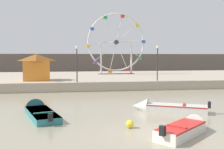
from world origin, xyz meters
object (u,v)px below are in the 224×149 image
at_px(mooring_buoy_orange, 130,124).
at_px(promenade_lamp_near, 157,58).
at_px(motorboat_pale_grey, 164,107).
at_px(motorboat_white_red_stripe, 186,128).
at_px(motorboat_teal_painted, 38,111).
at_px(ferris_wheel_white_frame, 116,44).
at_px(promenade_lamp_far, 77,59).
at_px(carnival_booth_orange_canopy, 37,67).

bearing_deg(mooring_buoy_orange, promenade_lamp_near, 66.58).
relative_size(motorboat_pale_grey, motorboat_white_red_stripe, 1.32).
distance_m(motorboat_pale_grey, mooring_buoy_orange, 5.18).
height_order(motorboat_white_red_stripe, mooring_buoy_orange, motorboat_white_red_stripe).
distance_m(motorboat_teal_painted, mooring_buoy_orange, 6.93).
relative_size(motorboat_pale_grey, ferris_wheel_white_frame, 0.53).
height_order(promenade_lamp_near, promenade_lamp_far, promenade_lamp_near).
bearing_deg(motorboat_white_red_stripe, motorboat_pale_grey, 41.11).
distance_m(promenade_lamp_far, mooring_buoy_orange, 16.26).
bearing_deg(motorboat_teal_painted, motorboat_white_red_stripe, -144.09).
relative_size(motorboat_teal_painted, carnival_booth_orange_canopy, 1.76).
height_order(motorboat_white_red_stripe, promenade_lamp_near, promenade_lamp_near).
height_order(motorboat_teal_painted, carnival_booth_orange_canopy, carnival_booth_orange_canopy).
bearing_deg(promenade_lamp_far, ferris_wheel_white_frame, 62.72).
distance_m(motorboat_pale_grey, promenade_lamp_far, 13.52).
distance_m(motorboat_teal_painted, motorboat_white_red_stripe, 9.86).
height_order(motorboat_pale_grey, ferris_wheel_white_frame, ferris_wheel_white_frame).
bearing_deg(motorboat_white_red_stripe, promenade_lamp_near, 35.59).
bearing_deg(mooring_buoy_orange, promenade_lamp_far, 98.38).
distance_m(promenade_lamp_near, promenade_lamp_far, 9.38).
bearing_deg(motorboat_pale_grey, promenade_lamp_far, -37.31).
relative_size(motorboat_pale_grey, promenade_lamp_far, 1.30).
bearing_deg(motorboat_pale_grey, carnival_booth_orange_canopy, -28.51).
relative_size(motorboat_white_red_stripe, promenade_lamp_far, 0.98).
relative_size(carnival_booth_orange_canopy, promenade_lamp_far, 0.86).
bearing_deg(ferris_wheel_white_frame, motorboat_white_red_stripe, -93.48).
xyz_separation_m(ferris_wheel_white_frame, promenade_lamp_far, (-6.69, -12.98, -2.31)).
xyz_separation_m(carnival_booth_orange_canopy, mooring_buoy_orange, (6.93, -18.89, -2.43)).
distance_m(promenade_lamp_near, mooring_buoy_orange, 18.07).
relative_size(motorboat_teal_painted, promenade_lamp_far, 1.51).
bearing_deg(carnival_booth_orange_canopy, mooring_buoy_orange, -73.08).
xyz_separation_m(motorboat_pale_grey, promenade_lamp_far, (-5.69, 11.80, 3.34)).
bearing_deg(motorboat_teal_painted, promenade_lamp_far, -31.35).
bearing_deg(promenade_lamp_near, motorboat_white_red_stripe, -104.23).
height_order(motorboat_white_red_stripe, carnival_booth_orange_canopy, carnival_booth_orange_canopy).
relative_size(motorboat_pale_grey, motorboat_teal_painted, 0.86).
xyz_separation_m(motorboat_teal_painted, promenade_lamp_near, (12.33, 11.79, 3.47)).
bearing_deg(motorboat_teal_painted, motorboat_pale_grey, -110.26).
height_order(motorboat_teal_painted, ferris_wheel_white_frame, ferris_wheel_white_frame).
distance_m(motorboat_teal_painted, promenade_lamp_near, 17.41).
xyz_separation_m(promenade_lamp_near, promenade_lamp_far, (-9.37, -0.54, -0.07)).
bearing_deg(carnival_booth_orange_canopy, promenade_lamp_far, -37.67).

